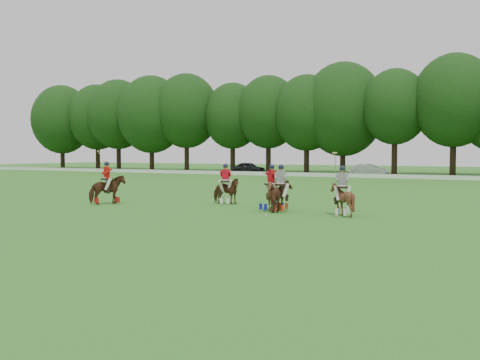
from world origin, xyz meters
The scene contains 11 objects.
ground centered at (0.00, 0.00, 0.00)m, with size 180.00×180.00×0.00m, color #2A6D1F.
tree_line centered at (0.26, 48.05, 8.23)m, with size 117.98×14.32×14.75m.
boundary_rail centered at (0.00, 38.00, 0.22)m, with size 120.00×0.10×0.44m, color white.
car_left centered at (-17.19, 42.50, 0.73)m, with size 1.73×4.29×1.46m, color black.
car_mid centered at (-1.78, 42.50, 0.70)m, with size 1.48×4.24×1.40m, color #A09FA4.
polo_red_a centered at (-5.36, 2.99, 0.81)m, with size 1.64×1.98×2.79m.
polo_red_b centered at (0.15, 5.94, 0.74)m, with size 1.75×1.65×2.13m.
polo_red_c centered at (3.60, 4.24, 0.77)m, with size 1.59×1.66×2.17m.
polo_stripe_a centered at (4.17, 4.03, 0.77)m, with size 1.13×1.84×2.17m.
polo_stripe_b centered at (7.14, 3.79, 0.76)m, with size 1.40×1.51×2.70m.
polo_ball centered at (4.28, 2.21, 0.04)m, with size 0.09×0.09×0.09m, color white.
Camera 1 is at (14.02, -18.45, 2.75)m, focal length 40.00 mm.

